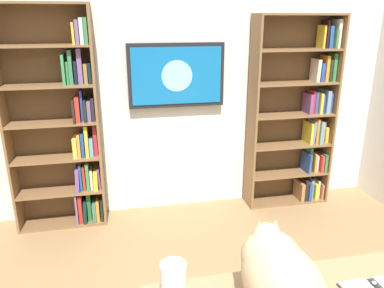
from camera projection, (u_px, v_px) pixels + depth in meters
The scene contains 6 objects.
wall_back at pixel (176, 81), 3.73m from camera, with size 4.52×0.06×2.70m, color silver.
bookshelf_left at pixel (299, 117), 3.95m from camera, with size 0.89×0.28×1.99m.
bookshelf_right at pixel (65, 127), 3.48m from camera, with size 0.83×0.28×2.07m.
wall_mounted_tv at pixel (176, 75), 3.62m from camera, with size 0.94×0.07×0.61m.
cat at pixel (279, 276), 1.56m from camera, with size 0.31×0.69×0.34m.
paper_towel_roll at pixel (174, 287), 1.57m from camera, with size 0.11×0.11×0.23m, color white.
Camera 1 is at (0.61, 1.46, 1.94)m, focal length 35.08 mm.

